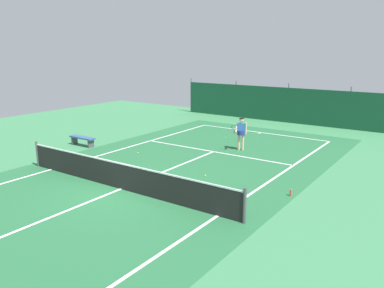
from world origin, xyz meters
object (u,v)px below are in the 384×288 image
(tennis_ball_near_player, at_px, (205,176))
(tennis_ball_by_sideline, at_px, (138,153))
(tennis_ball_midcourt, at_px, (226,137))
(tennis_player, at_px, (241,131))
(parked_car, at_px, (349,111))
(courtside_bench, at_px, (82,139))
(tennis_net, at_px, (121,176))
(water_bottle, at_px, (291,193))

(tennis_ball_near_player, distance_m, tennis_ball_by_sideline, 4.73)
(tennis_ball_midcourt, bearing_deg, tennis_player, -44.13)
(tennis_ball_midcourt, relative_size, parked_car, 0.02)
(tennis_player, bearing_deg, tennis_ball_by_sideline, 22.45)
(tennis_player, height_order, courtside_bench, tennis_player)
(parked_car, bearing_deg, tennis_ball_by_sideline, -113.64)
(tennis_ball_near_player, distance_m, parked_car, 15.58)
(tennis_ball_midcourt, height_order, tennis_ball_by_sideline, same)
(tennis_ball_near_player, bearing_deg, tennis_ball_midcourt, 113.33)
(tennis_net, xyz_separation_m, tennis_player, (0.93, 7.50, 0.45))
(tennis_net, xyz_separation_m, tennis_ball_by_sideline, (-2.88, 4.03, -0.48))
(tennis_player, xyz_separation_m, tennis_ball_by_sideline, (-3.80, -3.47, -0.93))
(courtside_bench, bearing_deg, tennis_net, -29.11)
(tennis_ball_midcourt, relative_size, tennis_ball_by_sideline, 1.00)
(courtside_bench, xyz_separation_m, water_bottle, (11.64, -0.63, -0.25))
(tennis_player, distance_m, tennis_ball_by_sideline, 5.23)
(tennis_net, distance_m, tennis_player, 7.57)
(tennis_ball_near_player, height_order, courtside_bench, courtside_bench)
(tennis_net, bearing_deg, tennis_ball_by_sideline, 125.52)
(water_bottle, bearing_deg, tennis_net, -151.57)
(tennis_net, xyz_separation_m, courtside_bench, (-6.31, 3.51, -0.14))
(tennis_ball_by_sideline, xyz_separation_m, water_bottle, (8.21, -1.14, 0.09))
(tennis_player, relative_size, water_bottle, 6.83)
(tennis_net, relative_size, tennis_ball_near_player, 153.33)
(tennis_net, bearing_deg, tennis_ball_midcourt, 96.33)
(tennis_ball_midcourt, xyz_separation_m, parked_car, (4.59, 9.01, 0.81))
(parked_car, height_order, courtside_bench, parked_car)
(tennis_net, distance_m, courtside_bench, 7.22)
(tennis_net, height_order, water_bottle, tennis_net)
(parked_car, bearing_deg, tennis_ball_midcourt, -116.60)
(tennis_player, bearing_deg, water_bottle, 113.71)
(tennis_ball_near_player, relative_size, tennis_ball_by_sideline, 1.00)
(tennis_player, xyz_separation_m, courtside_bench, (-7.24, -3.99, -0.59))
(tennis_player, distance_m, parked_car, 11.23)
(tennis_ball_by_sideline, bearing_deg, tennis_ball_midcourt, 71.22)
(tennis_net, height_order, parked_car, parked_car)
(courtside_bench, bearing_deg, tennis_player, 28.85)
(tennis_ball_near_player, xyz_separation_m, tennis_ball_by_sideline, (-4.61, 1.06, 0.00))
(tennis_net, height_order, tennis_ball_by_sideline, tennis_net)
(tennis_ball_by_sideline, height_order, courtside_bench, courtside_bench)
(tennis_player, relative_size, tennis_ball_near_player, 24.85)
(tennis_net, bearing_deg, courtside_bench, 150.89)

